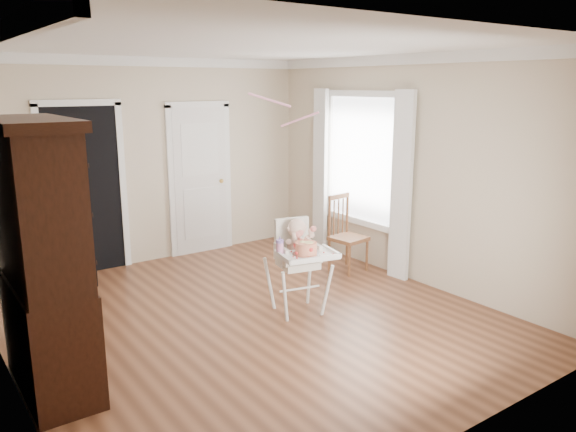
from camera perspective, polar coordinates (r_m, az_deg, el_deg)
floor at (r=5.89m, az=-3.64°, el=-10.35°), size 5.00×5.00×0.00m
ceiling at (r=5.41m, az=-4.07°, el=16.86°), size 5.00×5.00×0.00m
wall_back at (r=7.71m, az=-13.74°, el=5.36°), size 4.50×0.00×4.50m
wall_right at (r=6.93m, az=12.22°, el=4.59°), size 0.00×5.00×5.00m
crown_molding at (r=5.41m, az=-4.06°, el=16.22°), size 4.50×5.00×0.12m
doorway at (r=7.45m, az=-20.01°, el=2.79°), size 1.06×0.05×2.22m
closet_door at (r=8.02m, az=-8.90°, el=3.52°), size 0.96×0.09×2.13m
window_right at (r=7.44m, az=7.27°, el=4.87°), size 0.13×1.84×2.30m
high_chair at (r=5.83m, az=1.03°, el=-4.03°), size 0.71×0.82×1.01m
baby at (r=5.81m, az=0.95°, el=-2.55°), size 0.29×0.26×0.46m
cake at (r=5.58m, az=1.85°, el=-3.32°), size 0.28×0.28×0.13m
sippy_cup at (r=5.60m, az=-0.84°, el=-3.09°), size 0.08×0.08×0.18m
china_cabinet at (r=4.65m, az=-23.63°, el=-4.05°), size 0.56×1.26×2.12m
dining_chair at (r=7.25m, az=5.98°, el=-2.02°), size 0.45×0.45×0.98m
streamer at (r=6.01m, az=-1.92°, el=11.70°), size 0.28×0.43×0.15m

